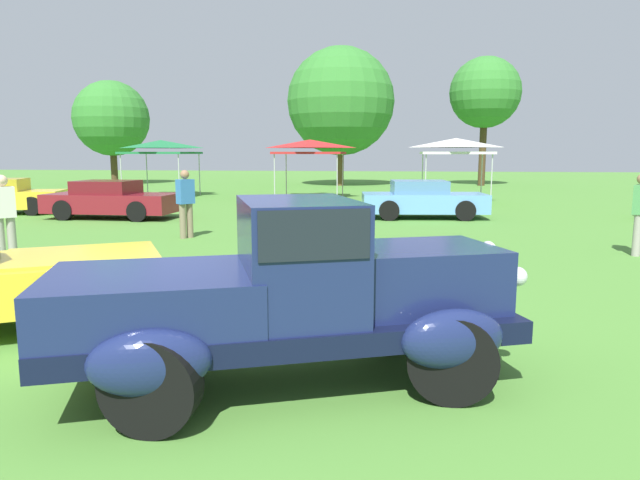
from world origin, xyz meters
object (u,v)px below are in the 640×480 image
(feature_pickup_truck, at_px, (291,292))
(spectator_near_truck, at_px, (4,215))
(show_car_skyblue, at_px, (423,200))
(canopy_tent_right_field, at_px, (456,145))
(spectator_between_cars, at_px, (640,212))
(show_car_yellow, at_px, (2,197))
(show_car_burgundy, at_px, (111,200))
(spectator_by_row, at_px, (186,202))
(canopy_tent_left_field, at_px, (161,146))
(canopy_tent_center_field, at_px, (310,146))

(feature_pickup_truck, xyz_separation_m, spectator_near_truck, (-6.59, 5.14, 0.05))
(show_car_skyblue, bearing_deg, spectator_near_truck, -134.88)
(canopy_tent_right_field, bearing_deg, spectator_between_cars, -78.53)
(show_car_yellow, distance_m, show_car_burgundy, 4.47)
(show_car_yellow, height_order, spectator_between_cars, spectator_between_cars)
(spectator_by_row, distance_m, canopy_tent_left_field, 14.26)
(spectator_between_cars, height_order, canopy_tent_left_field, canopy_tent_left_field)
(show_car_skyblue, xyz_separation_m, spectator_between_cars, (4.07, -6.29, 0.31))
(feature_pickup_truck, height_order, spectator_between_cars, feature_pickup_truck)
(show_car_yellow, distance_m, canopy_tent_center_field, 12.66)
(show_car_burgundy, xyz_separation_m, canopy_tent_right_field, (11.65, 7.15, 1.82))
(spectator_between_cars, bearing_deg, show_car_skyblue, 122.89)
(show_car_yellow, height_order, canopy_tent_left_field, canopy_tent_left_field)
(feature_pickup_truck, height_order, canopy_tent_left_field, canopy_tent_left_field)
(canopy_tent_right_field, bearing_deg, canopy_tent_center_field, 165.57)
(show_car_burgundy, relative_size, spectator_near_truck, 2.46)
(canopy_tent_right_field, bearing_deg, spectator_by_row, -125.05)
(show_car_burgundy, distance_m, spectator_between_cars, 14.94)
(show_car_burgundy, xyz_separation_m, spectator_between_cars, (14.10, -4.94, 0.31))
(show_car_burgundy, height_order, spectator_near_truck, spectator_near_truck)
(spectator_by_row, height_order, canopy_tent_left_field, canopy_tent_left_field)
(feature_pickup_truck, height_order, show_car_burgundy, feature_pickup_truck)
(feature_pickup_truck, bearing_deg, show_car_skyblue, 82.12)
(show_car_burgundy, xyz_separation_m, canopy_tent_center_field, (5.25, 8.79, 1.82))
(feature_pickup_truck, bearing_deg, show_car_yellow, 133.74)
(feature_pickup_truck, xyz_separation_m, show_car_yellow, (-12.54, 13.10, -0.26))
(show_car_burgundy, xyz_separation_m, show_car_skyblue, (10.03, 1.35, -0.00))
(show_car_burgundy, height_order, canopy_tent_left_field, canopy_tent_left_field)
(show_car_yellow, relative_size, show_car_skyblue, 1.02)
(show_car_yellow, relative_size, canopy_tent_left_field, 1.35)
(show_car_skyblue, relative_size, canopy_tent_right_field, 1.43)
(spectator_near_truck, relative_size, spectator_by_row, 1.00)
(spectator_between_cars, distance_m, canopy_tent_center_field, 16.41)
(spectator_by_row, xyz_separation_m, canopy_tent_center_field, (1.29, 12.60, 1.51))
(spectator_by_row, bearing_deg, show_car_skyblue, 40.39)
(spectator_near_truck, relative_size, canopy_tent_center_field, 0.55)
(show_car_yellow, xyz_separation_m, spectator_by_row, (8.36, -4.61, 0.32))
(spectator_between_cars, relative_size, canopy_tent_left_field, 0.55)
(canopy_tent_center_field, xyz_separation_m, canopy_tent_right_field, (6.40, -1.65, -0.00))
(spectator_between_cars, bearing_deg, canopy_tent_left_field, 139.10)
(show_car_burgundy, bearing_deg, feature_pickup_truck, -56.52)
(spectator_near_truck, distance_m, canopy_tent_center_field, 16.45)
(spectator_between_cars, bearing_deg, show_car_yellow, 162.77)
(show_car_skyblue, bearing_deg, feature_pickup_truck, -97.88)
(spectator_between_cars, bearing_deg, spectator_near_truck, -169.94)
(spectator_between_cars, height_order, canopy_tent_center_field, canopy_tent_center_field)
(feature_pickup_truck, relative_size, spectator_by_row, 2.57)
(canopy_tent_center_field, bearing_deg, spectator_by_row, -95.84)
(canopy_tent_left_field, bearing_deg, spectator_by_row, -64.97)
(show_car_burgundy, bearing_deg, spectator_between_cars, -19.31)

